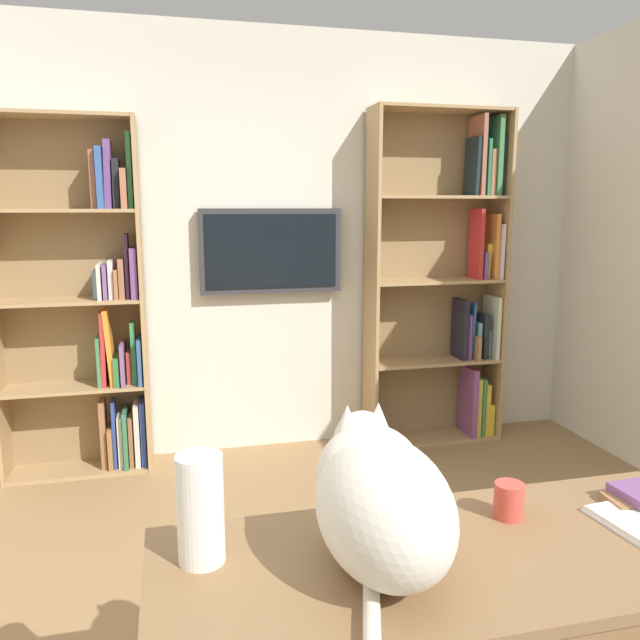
# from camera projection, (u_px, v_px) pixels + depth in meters

# --- Properties ---
(wall_back) EXTENTS (4.52, 0.06, 2.70)m
(wall_back) POSITION_uv_depth(u_px,v_px,m) (260.00, 246.00, 4.03)
(wall_back) COLOR silver
(wall_back) RESTS_ON ground
(bookshelf_left) EXTENTS (0.93, 0.28, 2.22)m
(bookshelf_left) POSITION_uv_depth(u_px,v_px,m) (451.00, 286.00, 4.22)
(bookshelf_left) COLOR tan
(bookshelf_left) RESTS_ON ground
(bookshelf_right) EXTENTS (0.85, 0.28, 2.11)m
(bookshelf_right) POSITION_uv_depth(u_px,v_px,m) (90.00, 310.00, 3.69)
(bookshelf_right) COLOR tan
(bookshelf_right) RESTS_ON ground
(wall_mounted_tv) EXTENTS (0.91, 0.07, 0.54)m
(wall_mounted_tv) POSITION_uv_depth(u_px,v_px,m) (271.00, 251.00, 3.97)
(wall_mounted_tv) COLOR #333338
(desk) EXTENTS (1.56, 0.60, 0.77)m
(desk) POSITION_uv_depth(u_px,v_px,m) (475.00, 600.00, 1.52)
(desk) COLOR olive
(desk) RESTS_ON ground
(cat) EXTENTS (0.31, 0.59, 0.35)m
(cat) POSITION_uv_depth(u_px,v_px,m) (378.00, 495.00, 1.43)
(cat) COLOR silver
(cat) RESTS_ON desk
(paper_towel_roll) EXTENTS (0.11, 0.11, 0.26)m
(paper_towel_roll) POSITION_uv_depth(u_px,v_px,m) (200.00, 509.00, 1.45)
(paper_towel_roll) COLOR white
(paper_towel_roll) RESTS_ON desk
(coffee_mug) EXTENTS (0.08, 0.08, 0.10)m
(coffee_mug) POSITION_uv_depth(u_px,v_px,m) (509.00, 500.00, 1.67)
(coffee_mug) COLOR #D84C3F
(coffee_mug) RESTS_ON desk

